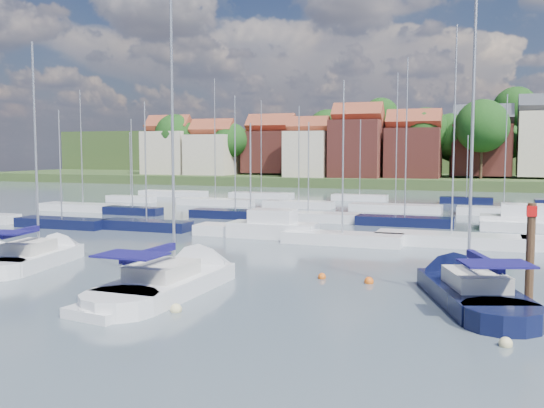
% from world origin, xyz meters
% --- Properties ---
extents(ground, '(260.00, 260.00, 0.00)m').
position_xyz_m(ground, '(0.00, 40.00, 0.00)').
color(ground, '#414F59').
rests_on(ground, ground).
extents(sailboat_left, '(4.36, 10.86, 14.40)m').
position_xyz_m(sailboat_left, '(-14.93, 5.33, 0.36)').
color(sailboat_left, silver).
rests_on(sailboat_left, ground).
extents(sailboat_centre, '(3.60, 12.83, 17.29)m').
position_xyz_m(sailboat_centre, '(-3.73, 2.53, 0.35)').
color(sailboat_centre, silver).
rests_on(sailboat_centre, ground).
extents(sailboat_navy, '(6.96, 12.37, 16.60)m').
position_xyz_m(sailboat_navy, '(9.63, 5.12, 0.35)').
color(sailboat_navy, black).
rests_on(sailboat_navy, ground).
extents(tender, '(2.70, 1.58, 0.55)m').
position_xyz_m(tender, '(-4.35, -4.33, 0.21)').
color(tender, silver).
rests_on(tender, ground).
extents(timber_piling, '(0.40, 0.40, 6.94)m').
position_xyz_m(timber_piling, '(12.44, 2.50, 1.45)').
color(timber_piling, '#4C331E').
rests_on(timber_piling, ground).
extents(buoy_c, '(0.44, 0.44, 0.44)m').
position_xyz_m(buoy_c, '(-5.39, -0.41, 0.00)').
color(buoy_c, beige).
rests_on(buoy_c, ground).
extents(buoy_d, '(0.51, 0.51, 0.51)m').
position_xyz_m(buoy_d, '(-1.69, -2.19, 0.00)').
color(buoy_d, beige).
rests_on(buoy_d, ground).
extents(buoy_e, '(0.49, 0.49, 0.49)m').
position_xyz_m(buoy_e, '(5.01, 6.11, 0.00)').
color(buoy_e, '#D85914').
rests_on(buoy_e, ground).
extents(buoy_f, '(0.48, 0.48, 0.48)m').
position_xyz_m(buoy_f, '(11.46, -2.32, 0.00)').
color(buoy_f, beige).
rests_on(buoy_f, ground).
extents(buoy_g, '(0.43, 0.43, 0.43)m').
position_xyz_m(buoy_g, '(2.41, 6.41, 0.00)').
color(buoy_g, '#D85914').
rests_on(buoy_g, ground).
extents(marina_field, '(79.62, 41.41, 15.93)m').
position_xyz_m(marina_field, '(1.91, 35.15, 0.43)').
color(marina_field, silver).
rests_on(marina_field, ground).
extents(far_shore_town, '(212.46, 90.00, 22.27)m').
position_xyz_m(far_shore_town, '(2.23, 132.67, 4.61)').
color(far_shore_town, '#3A4824').
rests_on(far_shore_town, ground).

